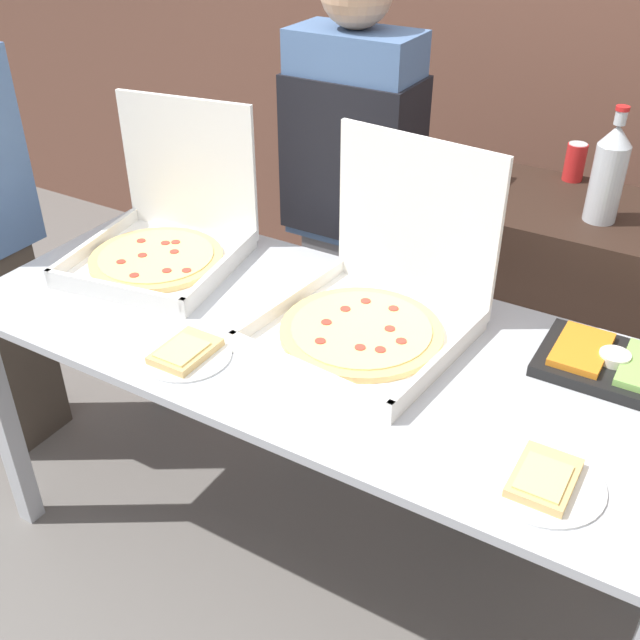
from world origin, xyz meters
name	(u,v)px	position (x,y,z in m)	size (l,w,h in m)	color
ground_plane	(320,553)	(0.00, 0.00, 0.00)	(16.00, 16.00, 0.00)	slate
brick_wall_behind	(541,14)	(0.00, 1.70, 1.40)	(10.00, 0.06, 2.80)	brown
buffet_table	(320,369)	(0.00, 0.00, 0.75)	(1.99, 0.83, 0.86)	#B7BABF
pizza_box_near_left	(375,303)	(0.11, 0.10, 0.95)	(0.54, 0.55, 0.48)	white
pizza_box_near_right	(165,235)	(-0.64, 0.13, 0.95)	(0.54, 0.55, 0.46)	white
paper_plate_front_center	(544,480)	(0.67, -0.23, 0.88)	(0.25, 0.25, 0.03)	white
paper_plate_front_right	(186,353)	(-0.25, -0.26, 0.88)	(0.23, 0.23, 0.03)	white
veggie_tray	(613,364)	(0.70, 0.23, 0.89)	(0.35, 0.25, 0.05)	black
sideboard_podium	(553,343)	(0.45, 0.82, 0.51)	(0.66, 0.51, 1.03)	black
soda_bottle	(609,173)	(0.52, 0.75, 1.17)	(0.09, 0.09, 0.34)	#B7BCC1
soda_can_colored	(575,162)	(0.37, 1.02, 1.09)	(0.07, 0.07, 0.12)	red
person_server_vest	(352,194)	(-0.27, 0.66, 0.97)	(0.42, 0.24, 1.72)	slate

